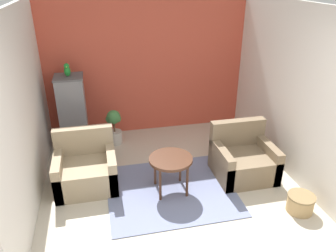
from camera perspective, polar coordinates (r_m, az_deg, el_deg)
name	(u,v)px	position (r m, az deg, el deg)	size (l,w,h in m)	color
wall_back_accent	(147,67)	(6.06, -3.70, 10.26)	(3.74, 0.06, 2.47)	#C64C38
wall_left	(23,113)	(4.42, -23.98, 2.07)	(0.06, 3.47, 2.47)	silver
wall_right	(291,91)	(5.12, 20.66, 5.70)	(0.06, 3.47, 2.47)	silver
area_rug	(171,190)	(4.74, 0.46, -11.07)	(1.77, 1.55, 0.01)	slate
coffee_table	(171,162)	(4.47, 0.48, -6.25)	(0.60, 0.60, 0.54)	#472819
armchair_left	(86,169)	(4.86, -14.08, -7.31)	(0.85, 0.77, 0.79)	#9E896B
armchair_right	(243,160)	(5.06, 12.90, -5.76)	(0.85, 0.77, 0.79)	#7A664C
birdcage	(73,114)	(5.77, -16.20, 2.08)	(0.55, 0.55, 1.29)	#555559
parrot	(67,70)	(5.53, -17.16, 9.29)	(0.10, 0.18, 0.22)	#1E842D
potted_plant	(114,126)	(5.85, -9.36, -0.02)	(0.27, 0.25, 0.63)	beige
wicker_basket	(300,202)	(4.64, 22.07, -12.24)	(0.35, 0.35, 0.24)	tan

